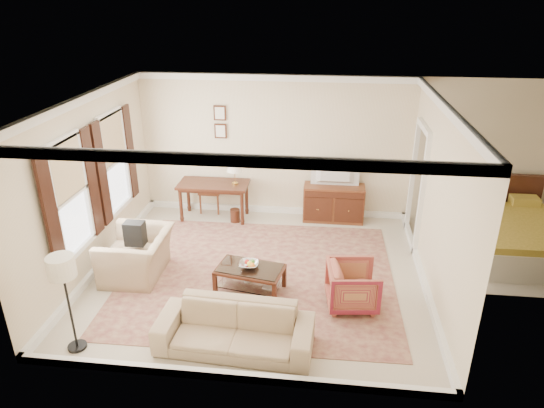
% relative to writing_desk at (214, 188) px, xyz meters
% --- Properties ---
extents(room_shell, '(5.51, 5.01, 2.91)m').
position_rel_writing_desk_xyz_m(room_shell, '(1.20, -2.05, 1.81)').
color(room_shell, beige).
rests_on(room_shell, ground).
extents(annex_bedroom, '(3.00, 2.70, 2.90)m').
position_rel_writing_desk_xyz_m(annex_bedroom, '(5.69, -0.90, -0.33)').
color(annex_bedroom, beige).
rests_on(annex_bedroom, ground).
extents(window_front, '(0.12, 1.56, 1.80)m').
position_rel_writing_desk_xyz_m(window_front, '(-1.50, -2.75, 0.88)').
color(window_front, '#CCB284').
rests_on(window_front, room_shell).
extents(window_rear, '(0.12, 1.56, 1.80)m').
position_rel_writing_desk_xyz_m(window_rear, '(-1.50, -1.15, 0.88)').
color(window_rear, '#CCB284').
rests_on(window_rear, room_shell).
extents(doorway, '(0.10, 1.12, 2.25)m').
position_rel_writing_desk_xyz_m(doorway, '(3.91, -0.55, 0.41)').
color(doorway, white).
rests_on(doorway, room_shell).
extents(rug, '(4.52, 3.90, 0.01)m').
position_rel_writing_desk_xyz_m(rug, '(1.21, -2.12, -0.66)').
color(rug, maroon).
rests_on(rug, room_shell).
extents(writing_desk, '(1.42, 0.71, 0.78)m').
position_rel_writing_desk_xyz_m(writing_desk, '(0.00, 0.00, 0.00)').
color(writing_desk, '#3E1D11').
rests_on(writing_desk, room_shell).
extents(desk_chair, '(0.52, 0.52, 1.05)m').
position_rel_writing_desk_xyz_m(desk_chair, '(-0.16, 0.35, -0.14)').
color(desk_chair, brown).
rests_on(desk_chair, room_shell).
extents(desk_lamp, '(0.32, 0.32, 0.50)m').
position_rel_writing_desk_xyz_m(desk_lamp, '(0.45, -0.00, 0.36)').
color(desk_lamp, silver).
rests_on(desk_lamp, writing_desk).
extents(framed_prints, '(0.25, 0.04, 0.68)m').
position_rel_writing_desk_xyz_m(framed_prints, '(0.10, 0.42, 1.27)').
color(framed_prints, '#3E1D11').
rests_on(framed_prints, room_shell).
extents(sideboard, '(1.22, 0.47, 0.75)m').
position_rel_writing_desk_xyz_m(sideboard, '(2.45, 0.19, -0.29)').
color(sideboard, brown).
rests_on(sideboard, room_shell).
extents(tv, '(0.92, 0.53, 0.12)m').
position_rel_writing_desk_xyz_m(tv, '(2.45, 0.17, 0.55)').
color(tv, black).
rests_on(tv, sideboard).
extents(coffee_table, '(1.12, 0.78, 0.43)m').
position_rel_writing_desk_xyz_m(coffee_table, '(1.16, -2.59, -0.34)').
color(coffee_table, '#3E1D11').
rests_on(coffee_table, room_shell).
extents(fruit_bowl, '(0.42, 0.42, 0.10)m').
position_rel_writing_desk_xyz_m(fruit_bowl, '(1.14, -2.57, -0.18)').
color(fruit_bowl, silver).
rests_on(fruit_bowl, coffee_table).
extents(book_a, '(0.27, 0.14, 0.38)m').
position_rel_writing_desk_xyz_m(book_a, '(1.01, -2.49, -0.49)').
color(book_a, brown).
rests_on(book_a, coffee_table).
extents(book_b, '(0.28, 0.08, 0.38)m').
position_rel_writing_desk_xyz_m(book_b, '(1.39, -2.60, -0.50)').
color(book_b, brown).
rests_on(book_b, coffee_table).
extents(striped_armchair, '(0.76, 0.80, 0.75)m').
position_rel_writing_desk_xyz_m(striped_armchair, '(2.73, -2.78, -0.29)').
color(striped_armchair, maroon).
rests_on(striped_armchair, room_shell).
extents(club_armchair, '(0.76, 1.17, 1.01)m').
position_rel_writing_desk_xyz_m(club_armchair, '(-0.77, -2.33, -0.16)').
color(club_armchair, tan).
rests_on(club_armchair, room_shell).
extents(backpack, '(0.31, 0.37, 0.40)m').
position_rel_writing_desk_xyz_m(backpack, '(-0.79, -2.25, 0.09)').
color(backpack, black).
rests_on(backpack, club_armchair).
extents(sofa, '(2.08, 0.71, 0.80)m').
position_rel_writing_desk_xyz_m(sofa, '(1.16, -3.92, -0.26)').
color(sofa, tan).
rests_on(sofa, room_shell).
extents(floor_lamp, '(0.34, 0.34, 1.39)m').
position_rel_writing_desk_xyz_m(floor_lamp, '(-0.93, -4.17, 0.48)').
color(floor_lamp, black).
rests_on(floor_lamp, room_shell).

